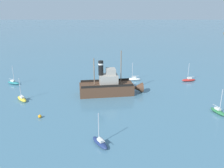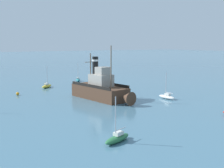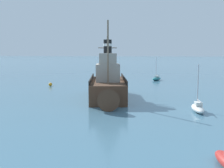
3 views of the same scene
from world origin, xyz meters
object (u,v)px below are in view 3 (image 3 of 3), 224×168
Objects in this scene: sailboat_white at (198,108)px; mooring_buoy at (50,84)px; old_tugboat at (108,85)px; sailboat_teal at (156,78)px; sailboat_yellow at (101,81)px.

sailboat_white is 29.23m from mooring_buoy.
old_tugboat is at bearing -31.93° from sailboat_white.
mooring_buoy is (12.09, -12.34, -1.51)m from old_tugboat.
old_tugboat reaches higher than sailboat_white.
sailboat_teal is at bearing -106.32° from old_tugboat.
sailboat_yellow reaches higher than mooring_buoy.
sailboat_white is at bearing 95.71° from sailboat_teal.
old_tugboat is 17.34m from mooring_buoy.
sailboat_yellow is (14.17, -24.92, 0.00)m from sailboat_white.
sailboat_white and sailboat_yellow have the same top height.
sailboat_yellow is 7.74× the size of mooring_buoy.
sailboat_white is 28.66m from sailboat_yellow.
sailboat_white is at bearing 140.05° from mooring_buoy.
sailboat_white is 1.00× the size of sailboat_teal.
sailboat_teal is (-7.21, -24.62, -1.40)m from old_tugboat.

